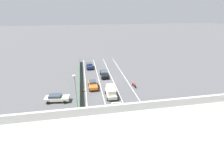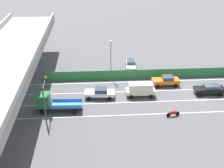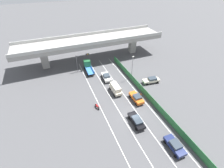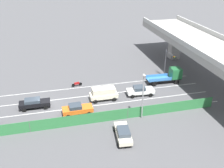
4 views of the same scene
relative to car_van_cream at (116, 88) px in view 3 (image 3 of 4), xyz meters
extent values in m
plane|color=#4C4C4F|center=(-0.18, -9.18, -1.22)|extent=(300.00, 300.00, 0.00)
cube|color=silver|center=(-5.39, -4.67, -1.21)|extent=(0.14, 45.03, 0.01)
cube|color=silver|center=(-1.92, -4.67, -1.21)|extent=(0.14, 45.03, 0.01)
cube|color=silver|center=(1.56, -4.67, -1.21)|extent=(0.14, 45.03, 0.01)
cube|color=silver|center=(5.03, -4.67, -1.21)|extent=(0.14, 45.03, 0.01)
cube|color=gray|center=(-0.18, 19.85, 5.13)|extent=(47.69, 9.28, 1.17)
cube|color=#B2B2AD|center=(-0.18, 15.39, 6.16)|extent=(47.69, 0.30, 0.90)
cube|color=#B2B2AD|center=(-0.18, 24.31, 6.16)|extent=(47.69, 0.30, 0.90)
cube|color=gray|center=(-15.44, 19.85, 1.66)|extent=(2.09, 2.09, 5.76)
cube|color=gray|center=(15.08, 19.85, 1.66)|extent=(2.09, 2.09, 5.76)
cube|color=#2D753D|center=(6.28, -4.67, -0.38)|extent=(0.06, 41.03, 1.68)
cylinder|color=#4C514C|center=(6.28, -11.51, -0.38)|extent=(0.10, 0.10, 1.68)
cylinder|color=#4C514C|center=(6.28, 2.17, -0.38)|extent=(0.10, 0.10, 1.68)
cylinder|color=#4C514C|center=(6.28, 15.85, -0.38)|extent=(0.10, 0.10, 1.68)
cube|color=beige|center=(0.00, 0.00, -0.40)|extent=(1.82, 4.53, 0.67)
cube|color=beige|center=(0.00, 0.00, 0.43)|extent=(1.60, 3.72, 1.00)
cylinder|color=black|center=(-0.88, 1.54, -0.90)|extent=(0.22, 0.64, 0.64)
cylinder|color=black|center=(0.90, 1.53, -0.90)|extent=(0.22, 0.64, 0.64)
cylinder|color=black|center=(-0.90, -1.53, -0.90)|extent=(0.22, 0.64, 0.64)
cylinder|color=black|center=(0.88, -1.54, -0.90)|extent=(0.22, 0.64, 0.64)
cube|color=black|center=(-0.08, -10.90, -0.44)|extent=(1.79, 4.71, 0.60)
cube|color=#333D47|center=(-0.08, -11.20, 0.10)|extent=(1.55, 2.34, 0.48)
cylinder|color=black|center=(-0.92, -9.30, -0.90)|extent=(0.23, 0.64, 0.64)
cylinder|color=black|center=(0.81, -9.32, -0.90)|extent=(0.23, 0.64, 0.64)
cylinder|color=black|center=(-0.96, -12.49, -0.90)|extent=(0.23, 0.64, 0.64)
cylinder|color=black|center=(0.77, -12.51, -0.90)|extent=(0.23, 0.64, 0.64)
cube|color=white|center=(-0.12, 6.37, -0.46)|extent=(2.20, 4.71, 0.56)
cube|color=#333D47|center=(-0.14, 6.16, 0.11)|extent=(1.77, 1.97, 0.56)
cylinder|color=black|center=(-0.92, 8.00, -0.90)|extent=(0.27, 0.66, 0.64)
cylinder|color=black|center=(0.92, 7.85, -0.90)|extent=(0.27, 0.66, 0.64)
cylinder|color=black|center=(-1.16, 4.89, -0.90)|extent=(0.27, 0.66, 0.64)
cylinder|color=black|center=(0.68, 4.74, -0.90)|extent=(0.27, 0.66, 0.64)
cube|color=navy|center=(3.36, -18.42, -0.41)|extent=(1.84, 4.27, 0.66)
cube|color=#333D47|center=(3.36, -18.51, 0.15)|extent=(1.60, 1.89, 0.46)
cylinder|color=black|center=(2.48, -16.96, -0.90)|extent=(0.23, 0.64, 0.64)
cylinder|color=black|center=(4.27, -16.98, -0.90)|extent=(0.23, 0.64, 0.64)
cylinder|color=black|center=(2.45, -19.85, -0.90)|extent=(0.23, 0.64, 0.64)
cylinder|color=black|center=(4.24, -19.87, -0.90)|extent=(0.23, 0.64, 0.64)
cube|color=orange|center=(3.36, -4.72, -0.41)|extent=(1.90, 4.51, 0.65)
cube|color=#333D47|center=(3.37, -5.04, 0.17)|extent=(1.63, 1.85, 0.52)
cylinder|color=black|center=(2.43, -3.22, -0.90)|extent=(0.23, 0.64, 0.64)
cylinder|color=black|center=(4.24, -3.18, -0.90)|extent=(0.23, 0.64, 0.64)
cylinder|color=black|center=(2.49, -6.26, -0.90)|extent=(0.23, 0.64, 0.64)
cylinder|color=black|center=(4.30, -6.22, -0.90)|extent=(0.23, 0.64, 0.64)
cube|color=black|center=(-3.59, 12.17, -0.49)|extent=(1.74, 6.41, 0.25)
cube|color=#236638|center=(-3.52, 14.39, 0.57)|extent=(1.98, 1.97, 1.88)
cube|color=#3875BC|center=(-3.63, 11.14, -0.32)|extent=(2.06, 4.37, 0.10)
cube|color=#3875BC|center=(-4.55, 11.17, -0.05)|extent=(0.22, 4.31, 0.53)
cube|color=#3875BC|center=(-2.71, 11.11, -0.05)|extent=(0.22, 4.31, 0.53)
cylinder|color=black|center=(-4.48, 14.36, -0.82)|extent=(0.29, 0.81, 0.80)
cylinder|color=black|center=(-2.56, 14.30, -0.82)|extent=(0.29, 0.81, 0.80)
cylinder|color=black|center=(-4.63, 10.04, -0.82)|extent=(0.29, 0.81, 0.80)
cylinder|color=black|center=(-2.71, 9.97, -0.82)|extent=(0.29, 0.81, 0.80)
cylinder|color=black|center=(-6.21, -2.96, -0.92)|extent=(0.21, 0.61, 0.60)
cylinder|color=black|center=(-5.97, -4.29, -0.92)|extent=(0.21, 0.61, 0.60)
cube|color=maroon|center=(-6.09, -3.63, -0.64)|extent=(0.44, 0.95, 0.36)
cylinder|color=#B2B2B2|center=(-6.19, -3.07, -0.30)|extent=(0.60, 0.14, 0.03)
cube|color=beige|center=(10.64, 0.17, -0.45)|extent=(4.79, 2.22, 0.58)
cube|color=#333D47|center=(10.98, 0.13, 0.10)|extent=(2.37, 1.75, 0.51)
cylinder|color=black|center=(8.98, -0.51, -0.90)|extent=(0.66, 0.29, 0.64)
cylinder|color=black|center=(9.17, 1.20, -0.90)|extent=(0.66, 0.29, 0.64)
cylinder|color=black|center=(12.11, -0.85, -0.90)|extent=(0.66, 0.29, 0.64)
cylinder|color=black|center=(12.30, 0.85, -0.90)|extent=(0.66, 0.29, 0.64)
cylinder|color=#47474C|center=(-6.65, 13.66, 1.47)|extent=(0.18, 0.18, 5.37)
cylinder|color=#47474C|center=(-4.76, 13.73, 3.85)|extent=(3.79, 0.26, 0.12)
cube|color=black|center=(-3.24, 13.78, 3.85)|extent=(0.97, 0.32, 0.32)
sphere|color=#390706|center=(-3.54, 13.61, 3.85)|extent=(0.20, 0.20, 0.20)
sphere|color=#EFA319|center=(-3.24, 13.62, 3.85)|extent=(0.20, 0.20, 0.20)
sphere|color=black|center=(-2.94, 13.63, 3.85)|extent=(0.20, 0.20, 0.20)
cylinder|color=gray|center=(6.70, 4.17, 2.11)|extent=(0.16, 0.16, 6.66)
ellipsoid|color=silver|center=(6.70, 4.17, 5.62)|extent=(0.60, 0.36, 0.28)
cone|color=orange|center=(5.47, -3.36, -0.88)|extent=(0.36, 0.36, 0.68)
cube|color=black|center=(5.47, -3.36, -1.20)|extent=(0.47, 0.47, 0.03)
camera|label=1|loc=(5.00, 29.29, 15.57)|focal=26.28mm
camera|label=2|loc=(-40.46, 7.14, 21.25)|focal=47.82mm
camera|label=3|loc=(-12.96, -29.61, 24.94)|focal=26.05mm
camera|label=4|loc=(37.87, -8.16, 20.34)|focal=43.21mm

